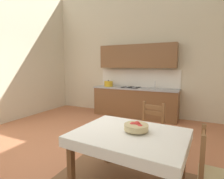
# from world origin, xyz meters

# --- Properties ---
(ground_plane) EXTENTS (6.41, 6.29, 0.10)m
(ground_plane) POSITION_xyz_m (0.00, 0.00, -0.05)
(ground_plane) COLOR #B7704C
(wall_back) EXTENTS (6.41, 0.12, 4.06)m
(wall_back) POSITION_xyz_m (0.00, 2.90, 2.03)
(wall_back) COLOR beige
(wall_back) RESTS_ON ground_plane
(kitchen_cabinetry) EXTENTS (2.59, 0.63, 2.20)m
(kitchen_cabinetry) POSITION_xyz_m (0.08, 2.57, 0.86)
(kitchen_cabinetry) COLOR brown
(kitchen_cabinetry) RESTS_ON ground_plane
(dining_table) EXTENTS (1.40, 1.12, 0.75)m
(dining_table) POSITION_xyz_m (1.09, -0.67, 0.63)
(dining_table) COLOR brown
(dining_table) RESTS_ON ground_plane
(dining_chair_kitchen_side) EXTENTS (0.49, 0.49, 0.93)m
(dining_chair_kitchen_side) POSITION_xyz_m (1.10, 0.29, 0.44)
(dining_chair_kitchen_side) COLOR #D1BC89
(dining_chair_kitchen_side) RESTS_ON ground_plane
(dining_chair_window_side) EXTENTS (0.43, 0.43, 0.93)m
(dining_chair_window_side) POSITION_xyz_m (2.03, -0.69, 0.44)
(dining_chair_window_side) COLOR #D1BC89
(dining_chair_window_side) RESTS_ON ground_plane
(fruit_bowl) EXTENTS (0.30, 0.30, 0.12)m
(fruit_bowl) POSITION_xyz_m (1.15, -0.61, 0.81)
(fruit_bowl) COLOR tan
(fruit_bowl) RESTS_ON dining_table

